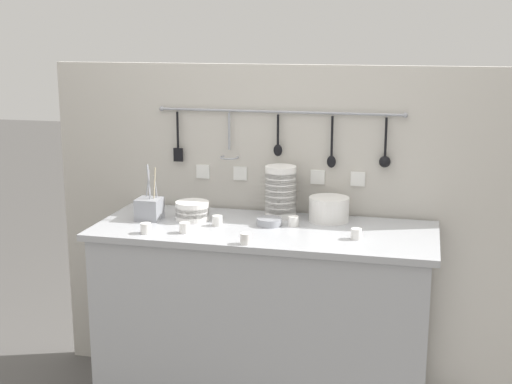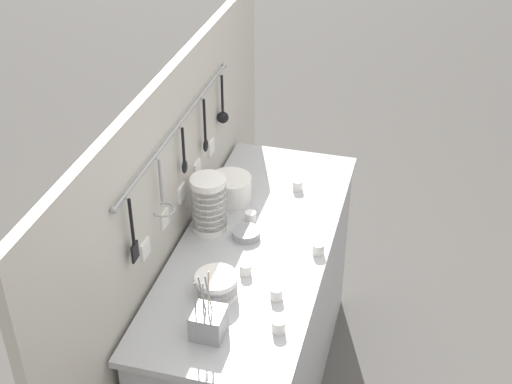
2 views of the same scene
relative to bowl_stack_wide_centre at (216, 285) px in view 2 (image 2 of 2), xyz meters
The scene contains 13 objects.
counter 0.63m from the bowl_stack_wide_centre, ahead, with size 1.59×0.63×0.93m.
back_wall 0.49m from the bowl_stack_wide_centre, 37.96° to the left, with size 2.39×0.11×1.67m.
bowl_stack_wide_centre is the anchor object (origin of this frame).
bowl_stack_tall_left 0.44m from the bowl_stack_wide_centre, 21.44° to the left, with size 0.15×0.15×0.25m.
plate_stack 0.66m from the bowl_stack_wide_centre, 12.02° to the left, with size 0.19×0.19×0.12m.
steel_mixing_bowl 0.39m from the bowl_stack_wide_centre, ahead, with size 0.12×0.12×0.03m.
cutlery_caddy 0.21m from the bowl_stack_wide_centre, behind, with size 0.12×0.12×0.27m.
cup_by_caddy 0.82m from the bowl_stack_wide_centre, ahead, with size 0.05×0.05×0.05m.
cup_centre 0.30m from the bowl_stack_wide_centre, 115.64° to the right, with size 0.05×0.05×0.05m.
cup_back_right 0.23m from the bowl_stack_wide_centre, 80.48° to the right, with size 0.05×0.05×0.05m.
cup_edge_far 0.48m from the bowl_stack_wide_centre, 42.98° to the right, with size 0.05×0.05×0.05m.
cup_beside_plates 0.50m from the bowl_stack_wide_centre, ahead, with size 0.05×0.05×0.05m.
cup_front_left 0.17m from the bowl_stack_wide_centre, 26.25° to the right, with size 0.05×0.05×0.05m.
Camera 2 is at (-2.33, -0.62, 2.75)m, focal length 50.00 mm.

